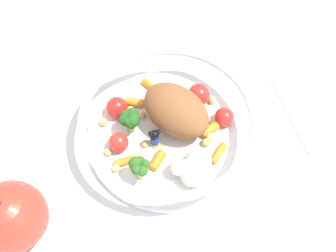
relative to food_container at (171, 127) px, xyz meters
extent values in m
plane|color=white|center=(0.01, -0.01, -0.03)|extent=(2.40, 2.40, 0.00)
cylinder|color=white|center=(0.00, 0.00, -0.03)|extent=(0.21, 0.21, 0.01)
torus|color=white|center=(0.00, 0.00, 0.02)|extent=(0.22, 0.22, 0.01)
ellipsoid|color=brown|center=(0.01, 0.02, 0.01)|extent=(0.11, 0.11, 0.06)
cylinder|color=#8EB766|center=(-0.05, -0.05, -0.01)|extent=(0.01, 0.01, 0.02)
sphere|color=#2D6023|center=(-0.04, -0.05, 0.01)|extent=(0.01, 0.01, 0.01)
sphere|color=#2D6023|center=(-0.05, -0.04, 0.01)|extent=(0.01, 0.01, 0.01)
sphere|color=#2D6023|center=(-0.06, -0.04, 0.01)|extent=(0.02, 0.02, 0.02)
sphere|color=#2D6023|center=(-0.06, -0.05, 0.01)|extent=(0.01, 0.01, 0.01)
sphere|color=#2D6023|center=(-0.05, -0.06, 0.01)|extent=(0.01, 0.01, 0.01)
cylinder|color=#7FAD5B|center=(-0.05, 0.02, -0.01)|extent=(0.01, 0.01, 0.02)
sphere|color=#23561E|center=(-0.04, 0.02, 0.01)|extent=(0.02, 0.02, 0.02)
sphere|color=#23561E|center=(-0.04, 0.03, 0.01)|extent=(0.02, 0.02, 0.02)
sphere|color=#23561E|center=(-0.05, 0.03, 0.00)|extent=(0.01, 0.01, 0.01)
sphere|color=#23561E|center=(-0.05, 0.03, 0.01)|extent=(0.01, 0.01, 0.01)
sphere|color=#23561E|center=(-0.06, 0.02, 0.01)|extent=(0.02, 0.02, 0.02)
sphere|color=#23561E|center=(-0.05, 0.02, 0.01)|extent=(0.01, 0.01, 0.01)
sphere|color=#23561E|center=(-0.05, 0.02, 0.01)|extent=(0.02, 0.02, 0.02)
sphere|color=#23561E|center=(-0.05, 0.02, 0.01)|extent=(0.02, 0.02, 0.02)
sphere|color=silver|center=(0.02, -0.06, 0.00)|extent=(0.03, 0.03, 0.03)
sphere|color=silver|center=(0.02, -0.05, 0.00)|extent=(0.03, 0.03, 0.03)
sphere|color=silver|center=(0.01, -0.06, 0.00)|extent=(0.02, 0.02, 0.02)
sphere|color=silver|center=(0.00, -0.06, 0.00)|extent=(0.02, 0.02, 0.02)
sphere|color=silver|center=(0.01, -0.06, 0.00)|extent=(0.03, 0.03, 0.03)
sphere|color=silver|center=(0.01, -0.06, 0.00)|extent=(0.03, 0.03, 0.03)
sphere|color=silver|center=(0.01, -0.07, -0.01)|extent=(0.03, 0.03, 0.03)
cube|color=yellow|center=(-0.02, -0.01, -0.02)|extent=(0.01, 0.02, 0.00)
cylinder|color=#1933B2|center=(-0.02, -0.01, -0.01)|extent=(0.01, 0.01, 0.02)
sphere|color=black|center=(-0.02, -0.01, 0.00)|extent=(0.01, 0.01, 0.01)
sphere|color=black|center=(-0.02, -0.01, 0.01)|extent=(0.01, 0.01, 0.01)
sphere|color=black|center=(-0.03, -0.01, 0.01)|extent=(0.01, 0.01, 0.01)
cylinder|color=orange|center=(-0.04, 0.06, -0.02)|extent=(0.03, 0.02, 0.01)
cylinder|color=orange|center=(-0.03, -0.03, -0.01)|extent=(0.03, 0.03, 0.01)
cylinder|color=orange|center=(0.05, -0.04, -0.02)|extent=(0.03, 0.03, 0.01)
cylinder|color=orange|center=(0.05, 0.00, -0.01)|extent=(0.03, 0.02, 0.01)
cylinder|color=orange|center=(-0.01, 0.08, -0.02)|extent=(0.02, 0.03, 0.01)
cylinder|color=orange|center=(-0.07, -0.03, -0.02)|extent=(0.03, 0.01, 0.01)
sphere|color=red|center=(0.05, 0.04, -0.01)|extent=(0.03, 0.03, 0.03)
sphere|color=red|center=(0.07, 0.00, -0.01)|extent=(0.03, 0.03, 0.03)
sphere|color=red|center=(-0.06, 0.05, -0.01)|extent=(0.03, 0.03, 0.03)
sphere|color=red|center=(-0.07, 0.00, -0.01)|extent=(0.03, 0.03, 0.03)
sphere|color=#D1B775|center=(-0.04, -0.02, -0.02)|extent=(0.01, 0.01, 0.01)
sphere|color=#D1B775|center=(-0.08, -0.03, -0.02)|extent=(0.01, 0.01, 0.01)
sphere|color=tan|center=(-0.08, -0.01, -0.02)|extent=(0.01, 0.01, 0.01)
sphere|color=#D1B775|center=(0.03, 0.06, -0.02)|extent=(0.01, 0.01, 0.01)
sphere|color=tan|center=(0.04, -0.02, -0.02)|extent=(0.01, 0.01, 0.01)
sphere|color=#D1B775|center=(0.07, 0.04, -0.02)|extent=(0.01, 0.01, 0.01)
sphere|color=tan|center=(-0.03, 0.04, -0.02)|extent=(0.01, 0.01, 0.01)
sphere|color=tan|center=(-0.05, -0.02, -0.02)|extent=(0.01, 0.01, 0.01)
sphere|color=tan|center=(0.05, -0.02, -0.02)|extent=(0.01, 0.01, 0.01)
sphere|color=#D1B775|center=(0.05, 0.01, -0.02)|extent=(0.01, 0.01, 0.01)
sphere|color=tan|center=(-0.08, 0.04, -0.02)|extent=(0.01, 0.01, 0.01)
sphere|color=#D1B775|center=(-0.04, 0.05, -0.02)|extent=(0.01, 0.01, 0.01)
sphere|color=tan|center=(0.01, 0.06, -0.02)|extent=(0.01, 0.01, 0.01)
sphere|color=tan|center=(-0.04, -0.01, -0.02)|extent=(0.01, 0.01, 0.01)
sphere|color=#BC3828|center=(-0.20, -0.07, 0.01)|extent=(0.08, 0.08, 0.08)
cube|color=white|center=(0.23, 0.00, -0.03)|extent=(0.14, 0.14, 0.01)
camera|label=1|loc=(-0.07, -0.28, 0.49)|focal=48.17mm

